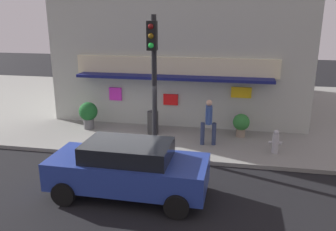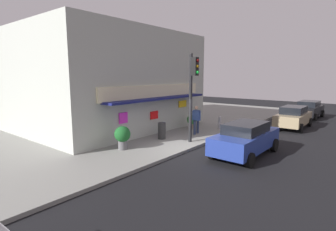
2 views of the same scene
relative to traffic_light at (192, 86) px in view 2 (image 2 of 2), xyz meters
name	(u,v)px [view 2 (image 2 of 2)]	position (x,y,z in m)	size (l,w,h in m)	color
ground_plane	(190,151)	(-1.10, -0.64, -3.19)	(60.01, 60.01, 0.00)	black
sidewalk	(104,131)	(-1.10, 6.28, -3.12)	(40.01, 13.84, 0.14)	gray
corner_building	(104,81)	(0.23, 7.75, 0.18)	(11.25, 10.67, 6.48)	#ADB2A8
traffic_light	(192,86)	(0.00, 0.00, 0.00)	(0.32, 0.58, 4.74)	black
fire_hydrant	(220,122)	(4.27, 0.55, -2.64)	(0.47, 0.23, 0.86)	#B2B2B7
trash_can	(162,131)	(-0.46, 1.74, -2.58)	(0.45, 0.45, 0.94)	#2D2D2D
pedestrian	(196,119)	(1.87, 0.91, -2.09)	(0.60, 0.58, 1.74)	navy
potted_plant_by_doorway	(122,136)	(-3.32, 1.86, -2.37)	(0.79, 0.79, 1.16)	#59595B
potted_plant_by_window	(192,120)	(3.09, 2.06, -2.50)	(0.66, 0.66, 0.94)	gray
parked_car_blue	(246,138)	(-0.02, -3.05, -2.37)	(4.38, 2.01, 1.57)	navy
parked_car_tan	(293,117)	(8.28, -3.15, -2.38)	(4.14, 1.87, 1.57)	#9E8966
parked_car_black	(309,109)	(13.86, -3.09, -2.39)	(4.08, 2.01, 1.53)	black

